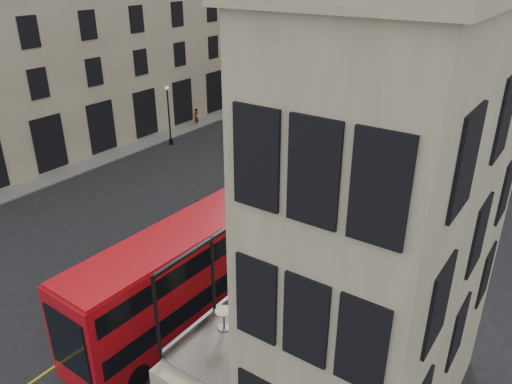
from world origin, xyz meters
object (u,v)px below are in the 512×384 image
Objects in this scene: traffic_light_near at (288,184)px; cyclist at (313,181)px; bus_near at (185,270)px; cafe_chair_c at (333,277)px; car_c at (258,137)px; cafe_chair_b at (310,296)px; street_lamp_a at (169,119)px; car_a at (239,140)px; pedestrian_c at (377,116)px; cafe_table_mid at (287,268)px; pedestrian_a at (276,113)px; cafe_table_near at (224,316)px; cafe_chair_a at (263,346)px; cafe_table_far at (314,234)px; bicycle at (205,203)px; pedestrian_b at (357,111)px; traffic_light_far at (253,98)px; car_b at (338,162)px; pedestrian_d at (467,123)px; street_lamp_b at (360,99)px; bus_far at (318,95)px; cafe_chair_d at (360,254)px; pedestrian_e at (196,117)px.

traffic_light_near is 1.97× the size of cyclist.
cafe_chair_c reaches higher than bus_near.
car_c is 5.89× the size of cafe_chair_b.
street_lamp_a is 6.41m from car_a.
pedestrian_c is 2.28× the size of cafe_table_mid.
cafe_table_near is (18.74, -32.15, 4.16)m from pedestrian_a.
cafe_chair_a is at bearing 147.42° from car_c.
cafe_table_mid is at bearing 153.22° from cafe_chair_b.
pedestrian_c is at bearing 107.31° from cafe_table_far.
cafe_chair_c is at bearing 152.72° from car_c.
pedestrian_a is at bearing 14.10° from bicycle.
traffic_light_near reaches higher than pedestrian_b.
traffic_light_far reaches higher than pedestrian_b.
cafe_chair_b is at bearing -8.89° from bus_near.
cyclist is at bearing 110.55° from cafe_table_near.
car_b is 4.80m from cyclist.
traffic_light_near and traffic_light_far have the same top height.
pedestrian_d reaches higher than bicycle.
street_lamp_b is at bearing -35.85° from pedestrian_c.
cafe_chair_b is (22.31, -28.21, 2.41)m from traffic_light_far.
bus_far is (-9.21, 20.95, -0.03)m from traffic_light_near.
bicycle is 1.95× the size of cafe_chair_c.
cafe_chair_d reaches higher than cafe_chair_b.
traffic_light_far is (-14.00, 16.00, 0.00)m from traffic_light_near.
street_lamp_b reaches higher than traffic_light_near.
street_lamp_a is 6.47× the size of cafe_chair_c.
traffic_light_far is 1.95× the size of pedestrian_b.
traffic_light_far is 38.37m from cafe_chair_a.
car_b is 23.38m from cafe_chair_b.
pedestrian_c is 1.05× the size of pedestrian_e.
cafe_table_far is 6.55m from cafe_chair_a.
bus_far is 34.77m from cafe_chair_d.
cafe_chair_c is at bearing -66.61° from car_a.
street_lamp_b is 2.74× the size of pedestrian_b.
pedestrian_b is at bearing 37.59° from traffic_light_far.
cafe_table_far is (15.77, -29.77, 2.73)m from bus_far.
traffic_light_near is at bearing 170.46° from cyclist.
street_lamp_b is 13.82m from car_b.
street_lamp_b reaches higher than bus_far.
bus_far is at bearing 62.68° from car_a.
cafe_chair_a reaches higher than pedestrian_a.
cafe_chair_b is at bearing -55.76° from traffic_light_near.
bus_far is 12.83m from pedestrian_e.
cafe_chair_a is (1.37, -3.58, -0.29)m from cafe_table_mid.
traffic_light_far is 12.60m from pedestrian_c.
car_b is 22.09m from cafe_chair_c.
pedestrian_d is at bearing 161.67° from pedestrian_c.
cafe_chair_a reaches higher than cafe_table_near.
cafe_table_far is at bearing 98.34° from cafe_table_mid.
bus_near is 1.11× the size of bus_far.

